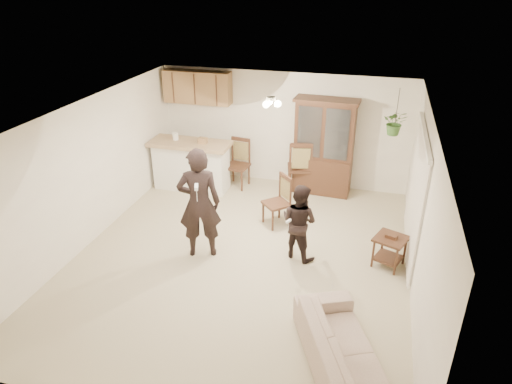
% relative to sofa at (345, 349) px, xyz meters
% --- Properties ---
extents(floor, '(6.50, 6.50, 0.00)m').
position_rel_sofa_xyz_m(floor, '(-1.92, 2.01, -0.37)').
color(floor, '#BEB48F').
rests_on(floor, ground).
extents(ceiling, '(5.50, 6.50, 0.02)m').
position_rel_sofa_xyz_m(ceiling, '(-1.92, 2.01, 2.13)').
color(ceiling, silver).
rests_on(ceiling, wall_back).
extents(wall_back, '(5.50, 0.02, 2.50)m').
position_rel_sofa_xyz_m(wall_back, '(-1.92, 5.26, 0.88)').
color(wall_back, white).
rests_on(wall_back, ground).
extents(wall_front, '(5.50, 0.02, 2.50)m').
position_rel_sofa_xyz_m(wall_front, '(-1.92, -1.24, 0.88)').
color(wall_front, white).
rests_on(wall_front, ground).
extents(wall_left, '(0.02, 6.50, 2.50)m').
position_rel_sofa_xyz_m(wall_left, '(-4.67, 2.01, 0.88)').
color(wall_left, white).
rests_on(wall_left, ground).
extents(wall_right, '(0.02, 6.50, 2.50)m').
position_rel_sofa_xyz_m(wall_right, '(0.83, 2.01, 0.88)').
color(wall_right, white).
rests_on(wall_right, ground).
extents(breakfast_bar, '(1.60, 0.55, 1.00)m').
position_rel_sofa_xyz_m(breakfast_bar, '(-3.77, 4.36, 0.13)').
color(breakfast_bar, white).
rests_on(breakfast_bar, floor).
extents(bar_top, '(1.75, 0.70, 0.08)m').
position_rel_sofa_xyz_m(bar_top, '(-3.77, 4.36, 0.68)').
color(bar_top, tan).
rests_on(bar_top, breakfast_bar).
extents(upper_cabinets, '(1.50, 0.34, 0.70)m').
position_rel_sofa_xyz_m(upper_cabinets, '(-3.82, 5.08, 1.73)').
color(upper_cabinets, brown).
rests_on(upper_cabinets, wall_back).
extents(vertical_blinds, '(0.06, 2.30, 2.10)m').
position_rel_sofa_xyz_m(vertical_blinds, '(0.79, 2.91, 0.73)').
color(vertical_blinds, silver).
rests_on(vertical_blinds, wall_right).
extents(ceiling_fixture, '(0.36, 0.36, 0.20)m').
position_rel_sofa_xyz_m(ceiling_fixture, '(-1.72, 3.21, 2.03)').
color(ceiling_fixture, '#FFF0BF').
rests_on(ceiling_fixture, ceiling).
extents(hanging_plant, '(0.43, 0.37, 0.48)m').
position_rel_sofa_xyz_m(hanging_plant, '(0.38, 4.41, 1.48)').
color(hanging_plant, '#2C5321').
rests_on(hanging_plant, ceiling).
extents(plant_cord, '(0.01, 0.01, 0.65)m').
position_rel_sofa_xyz_m(plant_cord, '(0.38, 4.41, 1.81)').
color(plant_cord, black).
rests_on(plant_cord, ceiling).
extents(sofa, '(1.44, 2.01, 0.73)m').
position_rel_sofa_xyz_m(sofa, '(0.00, 0.00, 0.00)').
color(sofa, beige).
rests_on(sofa, floor).
extents(adult, '(0.76, 0.63, 1.80)m').
position_rel_sofa_xyz_m(adult, '(-2.61, 1.97, 0.53)').
color(adult, black).
rests_on(adult, floor).
extents(child, '(0.81, 0.73, 1.35)m').
position_rel_sofa_xyz_m(child, '(-1.00, 2.33, 0.31)').
color(child, black).
rests_on(child, floor).
extents(china_hutch, '(1.34, 0.58, 2.07)m').
position_rel_sofa_xyz_m(china_hutch, '(-0.97, 4.94, 0.66)').
color(china_hutch, '#372314').
rests_on(china_hutch, floor).
extents(side_table, '(0.63, 0.63, 0.59)m').
position_rel_sofa_xyz_m(side_table, '(0.49, 2.44, -0.09)').
color(side_table, '#372314').
rests_on(side_table, floor).
extents(chair_bar, '(0.54, 0.54, 1.09)m').
position_rel_sofa_xyz_m(chair_bar, '(-2.83, 4.72, -0.06)').
color(chair_bar, '#372314').
rests_on(chair_bar, floor).
extents(chair_hutch_left, '(0.62, 0.62, 0.99)m').
position_rel_sofa_xyz_m(chair_hutch_left, '(-1.60, 3.28, -0.09)').
color(chair_hutch_left, '#372314').
rests_on(chair_hutch_left, floor).
extents(chair_hutch_right, '(0.62, 0.62, 1.17)m').
position_rel_sofa_xyz_m(chair_hutch_right, '(-1.45, 4.90, -0.04)').
color(chair_hutch_right, '#372314').
rests_on(chair_hutch_right, floor).
extents(controller_adult, '(0.11, 0.18, 0.05)m').
position_rel_sofa_xyz_m(controller_adult, '(-2.45, 1.54, 1.12)').
color(controller_adult, white).
rests_on(controller_adult, adult).
extents(controller_child, '(0.08, 0.12, 0.04)m').
position_rel_sofa_xyz_m(controller_child, '(-1.12, 2.04, 0.45)').
color(controller_child, white).
rests_on(controller_child, child).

